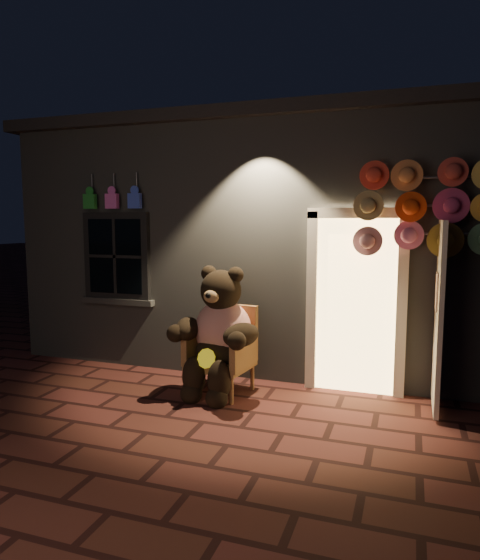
% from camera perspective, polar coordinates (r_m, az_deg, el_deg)
% --- Properties ---
extents(ground, '(60.00, 60.00, 0.00)m').
position_cam_1_polar(ground, '(5.31, -4.28, -15.88)').
color(ground, '#50221E').
rests_on(ground, ground).
extents(shop_building, '(7.30, 5.95, 3.51)m').
position_cam_1_polar(shop_building, '(8.70, 6.09, 4.81)').
color(shop_building, slate).
rests_on(shop_building, ground).
extents(wicker_armchair, '(0.79, 0.73, 1.03)m').
position_cam_1_polar(wicker_armchair, '(6.02, -1.85, -7.90)').
color(wicker_armchair, '#A0673E').
rests_on(wicker_armchair, ground).
extents(teddy_bear, '(1.12, 0.93, 1.55)m').
position_cam_1_polar(teddy_bear, '(5.85, -2.43, -6.10)').
color(teddy_bear, red).
rests_on(teddy_bear, ground).
extents(hat_rack, '(1.72, 0.22, 2.73)m').
position_cam_1_polar(hat_rack, '(5.77, 20.99, 7.71)').
color(hat_rack, '#59595E').
rests_on(hat_rack, ground).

